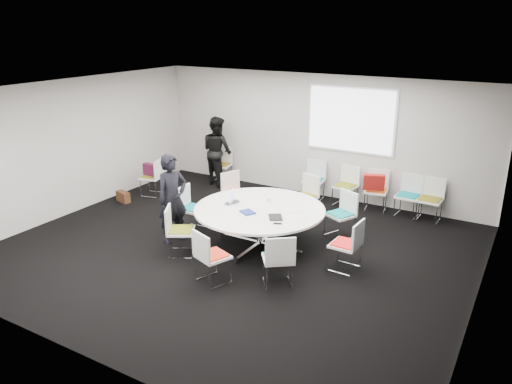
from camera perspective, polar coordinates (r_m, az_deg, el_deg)
The scene contains 31 objects.
room_shell at distance 8.50m, azimuth -1.97°, elevation 1.91°, with size 8.08×7.08×2.88m.
conference_table at distance 8.97m, azimuth 0.41°, elevation -2.91°, with size 2.34×2.34×0.73m.
projection_screen at distance 11.14m, azimuth 10.76°, elevation 8.07°, with size 1.90×0.03×1.35m, color white.
chair_ring_a at distance 8.35m, azimuth 10.19°, elevation -7.01°, with size 0.47×0.48×0.88m.
chair_ring_b at distance 9.57m, azimuth 9.62°, elevation -3.53°, with size 0.61×0.60×0.88m.
chair_ring_c at distance 10.43m, azimuth 5.57°, elevation -1.42°, with size 0.57×0.56×0.88m.
chair_ring_d at distance 10.59m, azimuth -2.35°, elevation -1.03°, with size 0.60×0.60×0.88m.
chair_ring_e at distance 9.81m, azimuth -7.26°, elevation -2.83°, with size 0.48×0.49×0.88m.
chair_ring_f at distance 8.84m, azimuth -8.62°, elevation -5.42°, with size 0.62×0.62×0.88m.
chair_ring_g at distance 7.88m, azimuth -5.00°, elevation -8.44°, with size 0.59×0.58×0.88m.
chair_ring_h at distance 7.78m, azimuth 2.54°, elevation -8.77°, with size 0.64×0.63×0.88m.
chair_back_a at distance 11.51m, azimuth 6.59°, elevation 0.52°, with size 0.51×0.50×0.88m.
chair_back_b at distance 11.21m, azimuth 10.15°, elevation -0.18°, with size 0.52×0.51×0.88m.
chair_back_c at distance 11.05m, azimuth 13.51°, elevation -0.70°, with size 0.52×0.51×0.88m.
chair_back_d at distance 10.89m, azimuth 16.90°, elevation -1.29°, with size 0.49×0.48×0.88m.
chair_back_e at distance 10.80m, azimuth 19.19°, elevation -1.71°, with size 0.48×0.47×0.88m.
chair_spare_left at distance 11.93m, azimuth -11.71°, elevation 0.91°, with size 0.54×0.55×0.88m.
chair_person_back at distance 12.68m, azimuth -3.97°, elevation 2.34°, with size 0.54×0.53×0.88m.
person_main at distance 9.20m, azimuth -9.53°, elevation -0.77°, with size 0.60×0.40×1.66m, color black.
person_back at distance 12.39m, azimuth -4.45°, elevation 4.72°, with size 0.83×0.65×1.71m, color black.
laptop at distance 9.11m, azimuth -2.54°, elevation -1.28°, with size 0.30×0.19×0.02m, color #333338.
laptop_lid at distance 9.13m, azimuth -2.78°, elevation -0.46°, with size 0.30×0.02×0.22m, color silver.
notebook_black at distance 8.47m, azimuth 2.23°, elevation -2.90°, with size 0.22×0.30×0.02m, color black.
tablet_folio at distance 8.68m, azimuth -0.97°, elevation -2.32°, with size 0.26×0.20×0.03m, color navy.
papers_right at distance 8.80m, azimuth 3.99°, elevation -2.14°, with size 0.30×0.21×0.00m, color silver.
papers_front at distance 8.51m, azimuth 4.61°, elevation -2.91°, with size 0.30×0.21×0.00m, color white.
cup at distance 9.18m, azimuth 1.41°, elevation -0.89°, with size 0.08×0.08×0.09m, color white.
phone at distance 8.23m, azimuth 2.49°, elevation -3.62°, with size 0.14×0.07×0.01m, color black.
maroon_bag at distance 11.84m, azimuth -11.89°, elevation 2.50°, with size 0.40×0.14×0.28m, color #4C1431.
brown_bag at distance 11.69m, azimuth -14.94°, elevation -0.54°, with size 0.36×0.16×0.24m, color #3D2313.
red_jacket at distance 10.71m, azimuth 13.34°, elevation 1.09°, with size 0.44×0.10×0.35m, color #A71814.
Camera 1 is at (4.44, -6.87, 3.89)m, focal length 35.00 mm.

